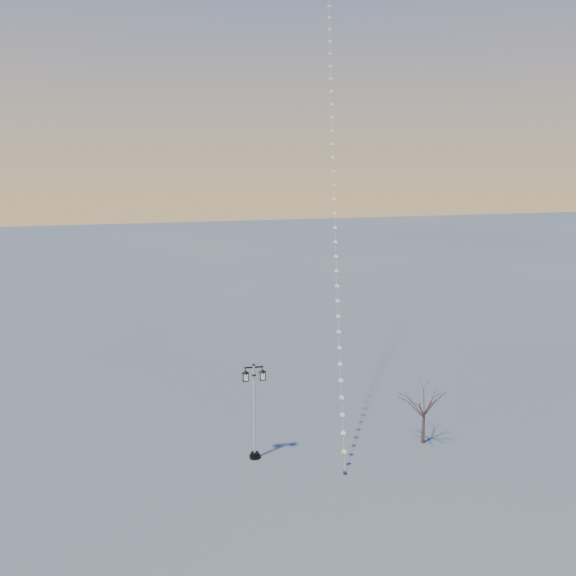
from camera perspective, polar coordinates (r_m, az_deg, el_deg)
name	(u,v)px	position (r m, az deg, el deg)	size (l,w,h in m)	color
ground	(322,472)	(34.15, 3.32, -17.41)	(300.00, 300.00, 0.00)	slate
street_lamp	(254,406)	(34.20, -3.29, -11.42)	(1.46, 0.64, 5.76)	black
bare_tree	(424,403)	(37.06, 13.12, -10.82)	(2.25, 2.25, 3.74)	brown
kite_train	(334,133)	(46.42, 4.47, 14.82)	(10.63, 32.52, 38.48)	#382D21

